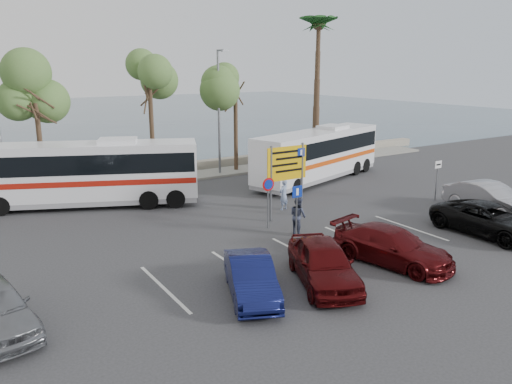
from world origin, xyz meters
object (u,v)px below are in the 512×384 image
coach_bus_left (86,176)px  pedestrian_far (298,216)px  car_blue (251,277)px  pedestrian_near (284,195)px  car_maroon (392,246)px  car_red (323,263)px  street_lamp_right (219,106)px  coach_bus_right (318,156)px  suv_black (490,220)px  car_silver_b (489,198)px  direction_sign (287,169)px

coach_bus_left → pedestrian_far: bearing=-55.2°
car_blue → pedestrian_near: (6.63, 7.52, 0.14)m
car_maroon → coach_bus_left: bearing=105.7°
car_maroon → car_red: bearing=167.5°
street_lamp_right → car_blue: 18.73m
coach_bus_left → car_red: bearing=-73.3°
coach_bus_left → car_blue: coach_bus_left is taller
street_lamp_right → coach_bus_right: 7.20m
car_maroon → car_red: car_red is taller
car_red → pedestrian_near: size_ratio=2.79×
car_red → car_maroon: bearing=23.5°
street_lamp_right → coach_bus_right: street_lamp_right is taller
suv_black → pedestrian_far: pedestrian_far is taller
coach_bus_right → car_blue: size_ratio=2.87×
suv_black → coach_bus_right: bearing=87.0°
coach_bus_left → pedestrian_near: size_ratio=7.26×
car_maroon → pedestrian_far: 4.64m
street_lamp_right → pedestrian_near: bearing=-97.8°
car_silver_b → street_lamp_right: bearing=120.9°
car_silver_b → pedestrian_far: pedestrian_far is taller
car_silver_b → direction_sign: bearing=158.3°
street_lamp_right → suv_black: street_lamp_right is taller
car_maroon → car_silver_b: 9.22m
car_maroon → pedestrian_near: pedestrian_near is taller
car_blue → car_silver_b: (14.86, 1.50, 0.13)m
car_silver_b → coach_bus_right: bearing=109.6°
pedestrian_near → pedestrian_far: pedestrian_far is taller
street_lamp_right → suv_black: 17.92m
coach_bus_right → car_blue: 17.11m
coach_bus_right → car_silver_b: bearing=-76.4°
suv_black → pedestrian_far: 8.29m
car_blue → pedestrian_far: bearing=62.1°
car_red → suv_black: bearing=23.5°
car_blue → pedestrian_far: (4.93, 4.06, 0.20)m
suv_black → car_blue: bearing=177.0°
direction_sign → suv_black: bearing=-48.2°
car_maroon → car_red: 3.30m
coach_bus_right → pedestrian_near: coach_bus_right is taller
street_lamp_right → car_maroon: bearing=-96.7°
coach_bus_left → car_silver_b: 20.43m
coach_bus_right → suv_black: 12.32m
direction_sign → pedestrian_near: bearing=59.5°
street_lamp_right → direction_sign: street_lamp_right is taller
direction_sign → pedestrian_near: size_ratio=2.30×
coach_bus_left → car_maroon: 15.91m
pedestrian_far → suv_black: bearing=-125.1°
suv_black → pedestrian_far: size_ratio=2.96×
car_blue → direction_sign: bearing=69.3°
direction_sign → car_red: size_ratio=0.82×
car_silver_b → car_red: bearing=-164.9°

